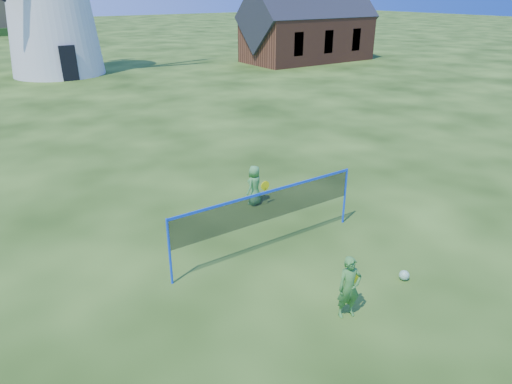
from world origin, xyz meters
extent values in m
plane|color=black|center=(0.00, 0.00, 0.00)|extent=(220.00, 220.00, 0.00)
cube|color=black|center=(2.23, 26.18, 1.17)|extent=(1.07, 0.13, 2.35)
cube|color=brown|center=(22.00, 24.63, 1.82)|extent=(10.92, 5.46, 3.64)
cube|color=#2D3035|center=(22.00, 24.63, 3.64)|extent=(11.46, 5.56, 5.56)
cube|color=black|center=(18.82, 21.95, 1.82)|extent=(0.91, 0.09, 1.82)
cube|color=black|center=(22.00, 21.95, 1.82)|extent=(0.91, 0.09, 1.82)
cube|color=black|center=(25.19, 21.95, 1.82)|extent=(0.91, 0.09, 1.82)
cylinder|color=blue|center=(-2.10, 0.31, 0.78)|extent=(0.05, 0.05, 1.55)
cylinder|color=blue|center=(2.90, 0.31, 0.78)|extent=(0.05, 0.05, 1.55)
cube|color=black|center=(0.40, 0.31, 1.15)|extent=(5.00, 0.02, 0.70)
cube|color=blue|center=(0.40, 0.31, 1.52)|extent=(5.00, 0.02, 0.06)
imported|color=#3B7C31|center=(0.26, -2.54, 0.64)|extent=(0.54, 0.44, 1.28)
cylinder|color=#FAEE0D|center=(0.54, -2.36, 0.62)|extent=(0.28, 0.02, 0.28)
cube|color=#FAEE0D|center=(0.54, -2.36, 0.45)|extent=(0.03, 0.02, 0.20)
imported|color=#469146|center=(1.59, 2.62, 0.59)|extent=(0.68, 0.58, 1.18)
cylinder|color=#FAEE0D|center=(1.81, 2.40, 0.60)|extent=(0.28, 0.02, 0.28)
cube|color=#FAEE0D|center=(1.81, 2.40, 0.43)|extent=(0.03, 0.02, 0.20)
sphere|color=green|center=(2.12, -2.38, 0.11)|extent=(0.22, 0.22, 0.22)
cube|color=tan|center=(4.31, 72.00, 3.13)|extent=(7.67, 8.00, 6.25)
camera|label=1|loc=(-5.19, -7.45, 5.75)|focal=32.10mm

